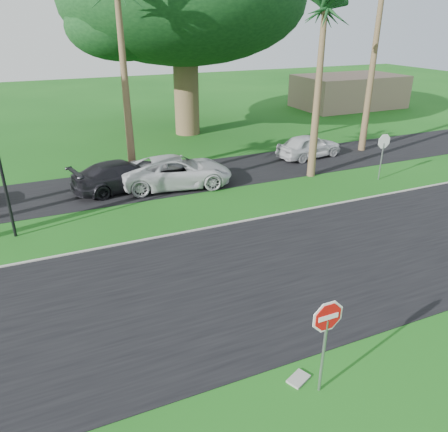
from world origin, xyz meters
TOP-DOWN VIEW (x-y plane):
  - ground at (0.00, 0.00)m, footprint 120.00×120.00m
  - road at (0.00, 2.00)m, footprint 120.00×8.00m
  - parking_strip at (0.00, 12.50)m, footprint 120.00×5.00m
  - curb at (0.00, 6.05)m, footprint 120.00×0.12m
  - stop_sign_near at (0.50, -3.00)m, footprint 1.05×0.07m
  - stop_sign_far at (12.00, 8.00)m, footprint 1.05×0.07m
  - palm_right_near at (9.00, 10.00)m, footprint 5.00×5.00m
  - canopy_tree at (6.00, 22.00)m, footprint 16.50×16.50m
  - streetlight_right at (-6.00, 8.50)m, footprint 0.45×0.25m
  - building_far at (24.00, 26.00)m, footprint 10.00×6.00m
  - car_dark at (-0.94, 12.05)m, footprint 5.37×3.11m
  - car_minivan at (1.71, 11.36)m, footprint 5.96×3.42m
  - car_pickup at (10.81, 12.97)m, footprint 4.46×2.30m
  - utility_slab at (0.22, -2.55)m, footprint 0.64×0.54m

SIDE VIEW (x-z plane):
  - ground at x=0.00m, z-range 0.00..0.00m
  - road at x=0.00m, z-range 0.00..0.02m
  - parking_strip at x=0.00m, z-range 0.00..0.02m
  - curb at x=0.00m, z-range 0.00..0.06m
  - utility_slab at x=0.22m, z-range 0.00..0.06m
  - car_pickup at x=10.81m, z-range 0.00..1.45m
  - car_dark at x=-0.94m, z-range 0.00..1.46m
  - car_minivan at x=1.71m, z-range 0.00..1.57m
  - building_far at x=24.00m, z-range 0.00..3.00m
  - stop_sign_near at x=0.50m, z-range 0.46..3.09m
  - stop_sign_far at x=12.00m, z-range 0.46..3.09m
  - streetlight_right at x=-6.00m, z-range 0.33..4.97m
  - palm_right_near at x=9.00m, z-range 3.44..12.94m
  - canopy_tree at x=6.00m, z-range 2.39..15.51m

